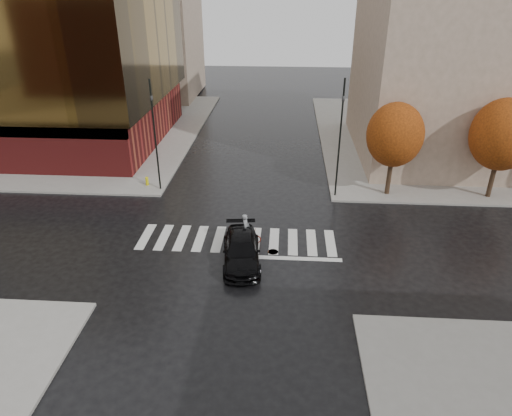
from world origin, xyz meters
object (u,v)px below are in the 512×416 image
Objects in this scene: sedan at (241,251)px; cyclist at (247,233)px; traffic_light_ne at (341,130)px; fire_hydrant at (147,180)px; traffic_light_nw at (154,128)px.

sedan is 2.07m from cyclist.
cyclist is 9.70m from traffic_light_ne.
traffic_light_ne reaches higher than fire_hydrant.
sedan is 2.67× the size of cyclist.
cyclist is at bearing 34.88° from traffic_light_ne.
traffic_light_nw reaches higher than sedan.
cyclist reaches higher than sedan.
cyclist reaches higher than fire_hydrant.
traffic_light_ne is at bearing -34.26° from cyclist.
sedan is at bearing 41.80° from traffic_light_ne.
traffic_light_nw is (-6.92, 6.86, 4.05)m from cyclist.
cyclist is 0.23× the size of traffic_light_nw.
traffic_light_nw is 4.34m from fire_hydrant.
cyclist is at bearing 22.00° from traffic_light_nw.
traffic_light_nw is 0.97× the size of traffic_light_ne.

